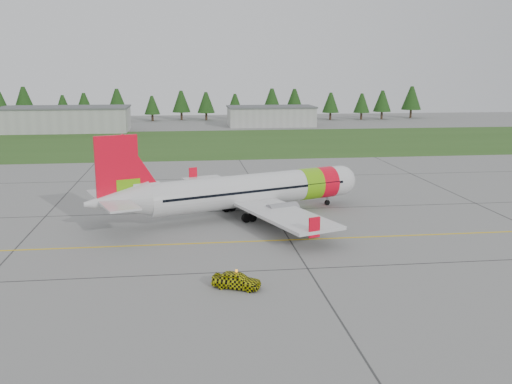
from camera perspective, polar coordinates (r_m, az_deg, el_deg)
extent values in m
plane|color=gray|center=(45.73, -7.27, -8.15)|extent=(320.00, 320.00, 0.00)
cylinder|color=silver|center=(62.70, -0.35, 0.22)|extent=(23.37, 11.52, 3.54)
sphere|color=silver|center=(68.80, 8.43, 1.16)|extent=(3.54, 3.54, 3.54)
cone|color=silver|center=(57.51, -13.74, -0.91)|extent=(7.19, 5.53, 3.54)
cube|color=black|center=(68.89, 8.63, 1.44)|extent=(2.18, 2.72, 0.51)
cylinder|color=#6CBC0E|center=(66.27, 5.25, 0.82)|extent=(3.47, 4.22, 3.62)
cylinder|color=red|center=(67.45, 6.81, 0.98)|extent=(3.13, 4.09, 3.62)
cube|color=silver|center=(62.71, -0.71, -0.72)|extent=(14.78, 28.98, 0.33)
cube|color=red|center=(75.19, -6.31, 1.77)|extent=(1.08, 0.53, 1.82)
cube|color=red|center=(50.03, 5.86, -3.54)|extent=(1.08, 0.53, 1.82)
cylinder|color=gray|center=(67.78, -1.59, -0.17)|extent=(3.73, 2.92, 1.91)
cylinder|color=gray|center=(59.20, 2.65, -2.01)|extent=(3.73, 2.92, 1.91)
cube|color=red|center=(56.96, -13.72, 2.09)|extent=(4.03, 1.76, 6.90)
cube|color=#6CBC0E|center=(57.57, -12.66, 0.22)|extent=(2.35, 1.18, 2.18)
cube|color=silver|center=(57.36, -14.19, -0.74)|extent=(6.35, 10.80, 0.20)
cylinder|color=slate|center=(68.21, 7.14, -0.77)|extent=(0.16, 0.16, 1.27)
cylinder|color=black|center=(68.28, 7.13, -1.04)|extent=(0.67, 0.45, 0.62)
cylinder|color=slate|center=(64.77, -2.44, -1.18)|extent=(0.20, 0.20, 1.73)
cylinder|color=black|center=(64.71, -2.73, -1.55)|extent=(1.03, 0.71, 0.94)
cylinder|color=slate|center=(60.34, -0.39, -2.17)|extent=(0.20, 0.20, 1.73)
cylinder|color=black|center=(60.27, -0.70, -2.56)|extent=(1.03, 0.71, 0.94)
imported|color=yellow|center=(42.05, -1.97, -7.26)|extent=(1.73, 1.84, 3.64)
cube|color=#30561E|center=(125.90, -7.35, 4.87)|extent=(320.00, 50.00, 0.03)
cube|color=gold|center=(53.31, -7.28, -5.16)|extent=(120.00, 0.25, 0.02)
cube|color=#A8A8A3|center=(156.41, -18.52, 6.86)|extent=(32.00, 14.00, 6.00)
cube|color=#A8A8A3|center=(163.32, 1.50, 7.54)|extent=(24.00, 12.00, 5.20)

